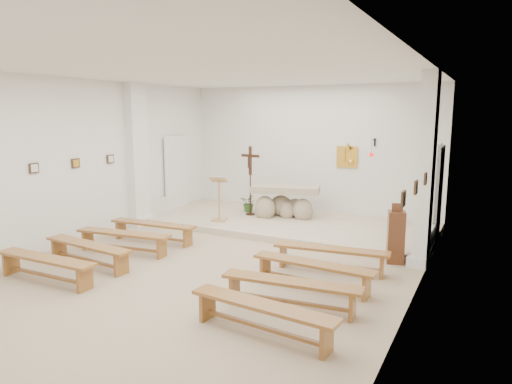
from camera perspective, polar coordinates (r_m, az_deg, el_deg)
The scene contains 31 objects.
ground at distance 8.41m, azimuth -6.00°, elevation -9.47°, with size 7.00×10.00×0.00m, color tan.
wall_left at distance 10.35m, azimuth -22.53°, elevation 3.42°, with size 0.02×10.00×3.50m, color white.
wall_right at distance 6.74m, azimuth 19.29°, elevation 0.55°, with size 0.02×10.00×3.50m, color white.
wall_back at distance 12.44m, azimuth 6.70°, elevation 5.05°, with size 7.00×0.02×3.50m, color white.
ceiling at distance 7.97m, azimuth -6.46°, elevation 14.94°, with size 7.00×10.00×0.02m, color silver.
sanctuary_platform at distance 11.35m, azimuth 3.82°, elevation -3.94°, with size 6.98×3.00×0.15m, color beige.
pilaster_left at distance 11.65m, azimuth -14.60°, elevation 4.48°, with size 0.26×0.55×3.50m, color white.
pilaster_right at distance 8.72m, azimuth 20.47°, elevation 2.48°, with size 0.26×0.55×3.50m, color white.
gold_wall_relief at distance 12.09m, azimuth 11.30°, elevation 4.32°, with size 0.55×0.04×0.55m, color gold.
sanctuary_lamp at distance 11.65m, azimuth 14.28°, elevation 4.79°, with size 0.11×0.36×0.44m.
station_frame_left_front at distance 9.85m, azimuth -26.00°, elevation 2.71°, with size 0.03×0.20×0.20m, color #3A2919.
station_frame_left_mid at distance 10.47m, azimuth -21.61°, elevation 3.37°, with size 0.03×0.20×0.20m, color #3A2919.
station_frame_left_rear at distance 11.14m, azimuth -17.73°, elevation 3.95°, with size 0.03×0.20×0.20m, color #3A2919.
station_frame_right_front at distance 5.96m, azimuth 17.94°, elevation -0.81°, with size 0.03×0.20×0.20m, color #3A2919.
station_frame_right_mid at distance 6.94m, azimuth 19.36°, elevation 0.56°, with size 0.03×0.20×0.20m, color #3A2919.
station_frame_right_rear at distance 7.92m, azimuth 20.43°, elevation 1.58°, with size 0.03×0.20×0.20m, color #3A2919.
radiator_left at distance 12.42m, azimuth -12.35°, elevation -2.02°, with size 0.10×0.85×0.52m, color silver.
radiator_right at distance 9.67m, azimuth 20.84°, elevation -5.81°, with size 0.10×0.85×0.52m, color silver.
altar at distance 11.65m, azimuth 3.60°, elevation -1.50°, with size 1.82×1.08×0.88m.
lectern at distance 11.21m, azimuth -4.66°, elevation -0.81°, with size 0.48×0.43×1.13m.
crucifix_stand at distance 11.76m, azimuth -0.73°, elevation 2.06°, with size 0.54×0.23×1.79m.
potted_plant at distance 12.26m, azimuth -0.86°, elevation -1.36°, with size 0.44×0.38×0.49m, color #325C24.
donation_pedestal at distance 8.92m, azimuth 17.07°, elevation -5.36°, with size 0.38×0.38×1.14m.
bench_left_front at distance 10.17m, azimuth -12.75°, elevation -4.36°, with size 2.05×0.47×0.43m.
bench_right_front at distance 8.23m, azimuth 9.35°, elevation -7.61°, with size 2.06×0.59×0.43m.
bench_left_second at distance 9.53m, azimuth -16.25°, elevation -5.47°, with size 2.06×0.60×0.43m.
bench_right_second at distance 7.43m, azimuth 7.14°, elevation -9.51°, with size 2.05×0.44×0.43m.
bench_left_third at distance 8.93m, azimuth -20.25°, elevation -6.71°, with size 2.05×0.50×0.43m.
bench_right_third at distance 6.64m, azimuth 4.36°, elevation -11.83°, with size 2.05×0.54×0.43m.
bench_left_fourth at distance 8.39m, azimuth -24.82°, elevation -8.09°, with size 2.04×0.37×0.43m.
bench_right_fourth at distance 5.89m, azimuth 0.79°, elevation -14.72°, with size 2.05×0.50×0.43m.
Camera 1 is at (4.43, -6.59, 2.77)m, focal length 32.00 mm.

